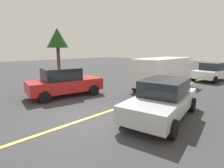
{
  "coord_description": "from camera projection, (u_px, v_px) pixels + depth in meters",
  "views": [
    {
      "loc": [
        -4.29,
        -5.67,
        2.82
      ],
      "look_at": [
        1.9,
        0.44,
        1.13
      ],
      "focal_mm": 28.91,
      "sensor_mm": 36.0,
      "label": 1
    }
  ],
  "objects": [
    {
      "name": "car_silver_far_lane",
      "position": [
        163.0,
        99.0,
        7.42
      ],
      "size": [
        4.79,
        2.65,
        1.6
      ],
      "color": "#B7BABF",
      "rests_on": "ground_plane"
    },
    {
      "name": "car_red_behind_van",
      "position": [
        64.0,
        82.0,
        10.87
      ],
      "size": [
        4.57,
        2.61,
        1.71
      ],
      "color": "red",
      "rests_on": "ground_plane"
    },
    {
      "name": "tree_left_verge",
      "position": [
        57.0,
        39.0,
        15.25
      ],
      "size": [
        1.83,
        1.83,
        4.56
      ],
      "color": "#513823",
      "rests_on": "ground_plane"
    },
    {
      "name": "white_van",
      "position": [
        162.0,
        71.0,
        12.68
      ],
      "size": [
        5.28,
        2.44,
        2.2
      ],
      "color": "white",
      "rests_on": "ground_plane"
    },
    {
      "name": "lane_marking_centre",
      "position": [
        132.0,
        103.0,
        9.54
      ],
      "size": [
        28.0,
        0.16,
        0.01
      ],
      "primitive_type": "cube",
      "color": "#E0D14C"
    },
    {
      "name": "car_white_crossing",
      "position": [
        211.0,
        72.0,
        16.19
      ],
      "size": [
        4.03,
        2.32,
        1.61
      ],
      "color": "white",
      "rests_on": "ground_plane"
    },
    {
      "name": "ground_plane",
      "position": [
        87.0,
        118.0,
        7.45
      ],
      "size": [
        80.0,
        80.0,
        0.0
      ],
      "primitive_type": "plane",
      "color": "#38383A"
    }
  ]
}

